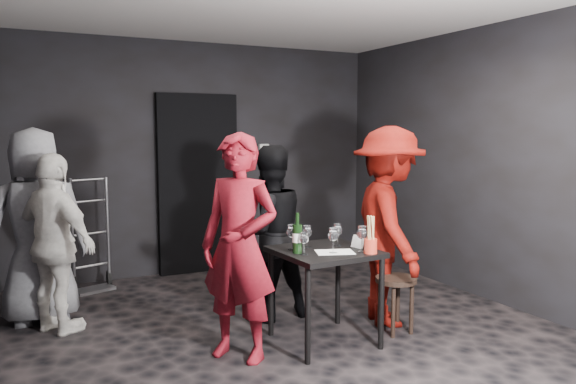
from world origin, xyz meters
name	(u,v)px	position (x,y,z in m)	size (l,w,h in m)	color
floor	(290,339)	(0.00, 0.00, 0.00)	(4.50, 5.00, 0.02)	black
wall_back	(196,158)	(0.00, 2.50, 1.35)	(4.50, 0.04, 2.70)	black
wall_right	(500,165)	(2.25, 0.00, 1.35)	(0.04, 5.00, 2.70)	black
doorway	(198,184)	(0.00, 2.44, 1.05)	(0.95, 0.10, 2.10)	black
wallbox_upper	(264,149)	(0.85, 2.45, 1.45)	(0.12, 0.06, 0.12)	#B7B7B2
wallbox_lower	(278,153)	(1.05, 2.45, 1.40)	(0.10, 0.06, 0.14)	#B7B7B2
hand_truck	(92,269)	(-1.25, 2.21, 0.22)	(0.40, 0.34, 1.18)	#B2B2B7
tasting_table	(325,262)	(0.22, -0.18, 0.65)	(0.72, 0.72, 0.75)	black
stool	(396,289)	(0.85, -0.26, 0.37)	(0.34, 0.34, 0.47)	black
server_red	(239,234)	(-0.50, -0.17, 0.93)	(0.68, 0.44, 1.85)	maroon
woman_black	(268,230)	(0.06, 0.56, 0.80)	(0.78, 0.43, 1.60)	black
man_maroon	(389,212)	(0.94, -0.02, 0.98)	(1.27, 0.59, 1.96)	#5C0A05
bystander_cream	(55,244)	(-1.67, 0.99, 0.75)	(0.88, 0.42, 1.50)	white
bystander_grey	(37,213)	(-1.78, 1.34, 0.97)	(0.95, 0.52, 1.94)	slate
tasting_mat	(335,252)	(0.23, -0.30, 0.75)	(0.29, 0.19, 0.00)	white
wine_glass_a	(304,242)	(-0.01, -0.27, 0.84)	(0.07, 0.07, 0.19)	white
wine_glass_b	(292,236)	(-0.02, -0.07, 0.86)	(0.08, 0.08, 0.22)	white
wine_glass_c	(307,235)	(0.12, -0.06, 0.85)	(0.08, 0.08, 0.20)	white
wine_glass_d	(333,239)	(0.20, -0.32, 0.86)	(0.08, 0.08, 0.22)	white
wine_glass_e	(362,238)	(0.43, -0.38, 0.86)	(0.08, 0.08, 0.22)	white
wine_glass_f	(338,234)	(0.38, -0.10, 0.85)	(0.08, 0.08, 0.20)	white
wine_bottle	(297,238)	(-0.04, -0.20, 0.87)	(0.07, 0.07, 0.31)	black
breadstick_cup	(371,235)	(0.46, -0.45, 0.89)	(0.10, 0.10, 0.31)	red
reserved_card	(358,242)	(0.48, -0.25, 0.80)	(0.08, 0.13, 0.10)	white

